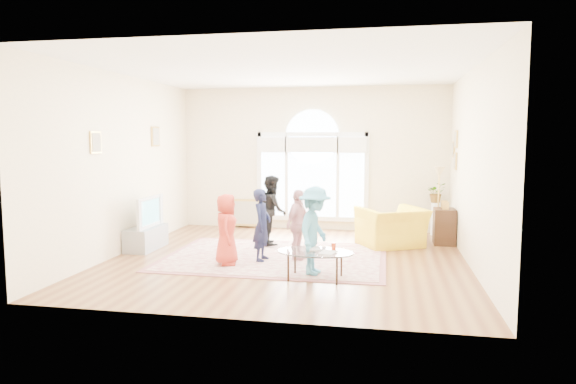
% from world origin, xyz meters
% --- Properties ---
extents(ground, '(6.00, 6.00, 0.00)m').
position_xyz_m(ground, '(0.00, 0.00, 0.00)').
color(ground, brown).
rests_on(ground, ground).
extents(room_shell, '(6.00, 6.00, 6.00)m').
position_xyz_m(room_shell, '(0.01, 2.83, 1.57)').
color(room_shell, beige).
rests_on(room_shell, ground).
extents(area_rug, '(3.60, 2.60, 0.02)m').
position_xyz_m(area_rug, '(-0.23, 0.07, 0.01)').
color(area_rug, beige).
rests_on(area_rug, ground).
extents(rug_border, '(3.80, 2.80, 0.01)m').
position_xyz_m(rug_border, '(-0.23, 0.07, 0.01)').
color(rug_border, '#955858').
rests_on(rug_border, ground).
extents(tv_console, '(0.45, 1.00, 0.42)m').
position_xyz_m(tv_console, '(-2.75, 0.30, 0.21)').
color(tv_console, gray).
rests_on(tv_console, ground).
extents(television, '(0.17, 0.99, 0.57)m').
position_xyz_m(television, '(-2.74, 0.30, 0.71)').
color(television, black).
rests_on(television, tv_console).
extents(coffee_table, '(1.17, 0.80, 0.54)m').
position_xyz_m(coffee_table, '(0.64, -1.17, 0.40)').
color(coffee_table, silver).
rests_on(coffee_table, ground).
extents(armchair, '(1.49, 1.44, 0.75)m').
position_xyz_m(armchair, '(1.77, 1.39, 0.37)').
color(armchair, yellow).
rests_on(armchair, ground).
extents(side_cabinet, '(0.40, 0.50, 0.70)m').
position_xyz_m(side_cabinet, '(2.78, 1.80, 0.35)').
color(side_cabinet, black).
rests_on(side_cabinet, ground).
extents(floor_lamp, '(0.29, 0.29, 1.51)m').
position_xyz_m(floor_lamp, '(2.68, 2.07, 1.28)').
color(floor_lamp, black).
rests_on(floor_lamp, ground).
extents(plant_pedestal, '(0.20, 0.20, 0.70)m').
position_xyz_m(plant_pedestal, '(2.70, 2.75, 0.35)').
color(plant_pedestal, white).
rests_on(plant_pedestal, ground).
extents(potted_plant, '(0.44, 0.39, 0.43)m').
position_xyz_m(potted_plant, '(2.70, 2.75, 0.92)').
color(potted_plant, '#33722D').
rests_on(potted_plant, plant_pedestal).
extents(leaning_picture, '(0.80, 0.14, 0.62)m').
position_xyz_m(leaning_picture, '(-1.53, 2.90, 0.00)').
color(leaning_picture, tan).
rests_on(leaning_picture, ground).
extents(child_red, '(0.48, 0.63, 1.15)m').
position_xyz_m(child_red, '(-0.89, -0.61, 0.60)').
color(child_red, red).
rests_on(child_red, area_rug).
extents(child_navy, '(0.32, 0.46, 1.21)m').
position_xyz_m(child_navy, '(-0.39, -0.23, 0.62)').
color(child_navy, '#171A37').
rests_on(child_navy, area_rug).
extents(child_black, '(0.69, 0.78, 1.34)m').
position_xyz_m(child_black, '(-0.50, 1.08, 0.69)').
color(child_black, black).
rests_on(child_black, area_rug).
extents(child_pink, '(0.49, 0.75, 1.19)m').
position_xyz_m(child_pink, '(0.19, -0.02, 0.61)').
color(child_pink, '#DA9A9E').
rests_on(child_pink, area_rug).
extents(child_blue, '(0.63, 0.93, 1.33)m').
position_xyz_m(child_blue, '(0.60, -0.93, 0.69)').
color(child_blue, '#4D9EC3').
rests_on(child_blue, area_rug).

